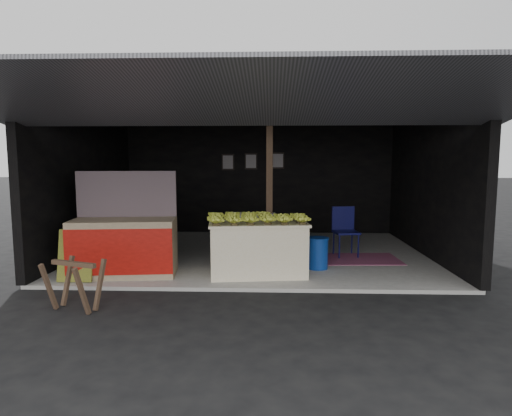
{
  "coord_description": "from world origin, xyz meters",
  "views": [
    {
      "loc": [
        0.35,
        -6.23,
        1.99
      ],
      "look_at": [
        0.06,
        1.52,
        1.1
      ],
      "focal_mm": 30.0,
      "sensor_mm": 36.0,
      "label": 1
    }
  ],
  "objects_px": {
    "sawhorse": "(74,280)",
    "water_barrel": "(318,254)",
    "banana_table": "(258,248)",
    "white_crate": "(253,238)",
    "neighbor_stall": "(124,245)",
    "plastic_chair": "(345,227)"
  },
  "relations": [
    {
      "from": "sawhorse",
      "to": "water_barrel",
      "type": "distance_m",
      "value": 4.0
    },
    {
      "from": "banana_table",
      "to": "white_crate",
      "type": "distance_m",
      "value": 0.88
    },
    {
      "from": "white_crate",
      "to": "neighbor_stall",
      "type": "distance_m",
      "value": 2.34
    },
    {
      "from": "water_barrel",
      "to": "banana_table",
      "type": "bearing_deg",
      "value": -159.6
    },
    {
      "from": "neighbor_stall",
      "to": "sawhorse",
      "type": "distance_m",
      "value": 1.56
    },
    {
      "from": "sawhorse",
      "to": "banana_table",
      "type": "bearing_deg",
      "value": 54.43
    },
    {
      "from": "white_crate",
      "to": "water_barrel",
      "type": "xyz_separation_m",
      "value": [
        1.16,
        -0.48,
        -0.19
      ]
    },
    {
      "from": "white_crate",
      "to": "water_barrel",
      "type": "distance_m",
      "value": 1.27
    },
    {
      "from": "banana_table",
      "to": "water_barrel",
      "type": "xyz_separation_m",
      "value": [
        1.05,
        0.39,
        -0.19
      ]
    },
    {
      "from": "banana_table",
      "to": "plastic_chair",
      "type": "distance_m",
      "value": 2.25
    },
    {
      "from": "banana_table",
      "to": "water_barrel",
      "type": "height_order",
      "value": "banana_table"
    },
    {
      "from": "water_barrel",
      "to": "neighbor_stall",
      "type": "bearing_deg",
      "value": -170.43
    },
    {
      "from": "white_crate",
      "to": "plastic_chair",
      "type": "bearing_deg",
      "value": 19.5
    },
    {
      "from": "white_crate",
      "to": "sawhorse",
      "type": "relative_size",
      "value": 1.21
    },
    {
      "from": "plastic_chair",
      "to": "neighbor_stall",
      "type": "bearing_deg",
      "value": -165.95
    },
    {
      "from": "banana_table",
      "to": "water_barrel",
      "type": "relative_size",
      "value": 3.28
    },
    {
      "from": "sawhorse",
      "to": "water_barrel",
      "type": "relative_size",
      "value": 1.42
    },
    {
      "from": "neighbor_stall",
      "to": "banana_table",
      "type": "bearing_deg",
      "value": -2.24
    },
    {
      "from": "banana_table",
      "to": "white_crate",
      "type": "height_order",
      "value": "white_crate"
    },
    {
      "from": "banana_table",
      "to": "plastic_chair",
      "type": "height_order",
      "value": "plastic_chair"
    },
    {
      "from": "neighbor_stall",
      "to": "sawhorse",
      "type": "relative_size",
      "value": 2.34
    },
    {
      "from": "white_crate",
      "to": "plastic_chair",
      "type": "relative_size",
      "value": 0.92
    }
  ]
}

